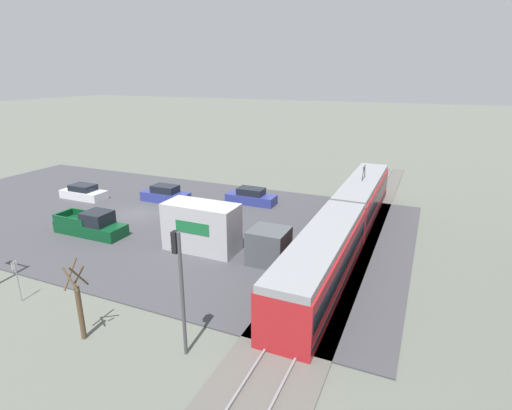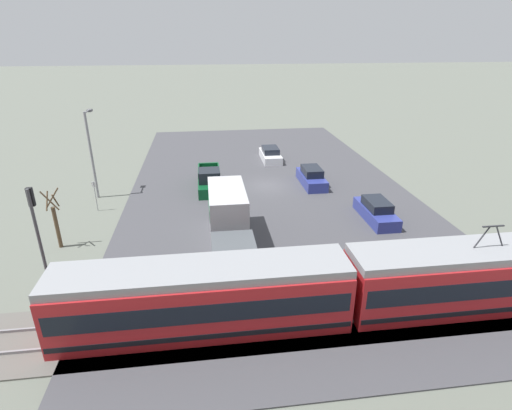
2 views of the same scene
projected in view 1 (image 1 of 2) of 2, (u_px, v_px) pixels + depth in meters
ground_plane at (137, 215)px, 35.54m from camera, size 320.00×320.00×0.00m
road_surface at (137, 214)px, 35.53m from camera, size 23.99×46.20×0.08m
rail_bed at (341, 248)px, 28.54m from camera, size 55.62×4.40×0.22m
light_rail_tram at (346, 223)px, 28.88m from camera, size 27.06×2.81×4.36m
box_truck at (217, 231)px, 27.39m from camera, size 2.39×8.90×3.39m
pickup_truck at (92, 225)px, 30.79m from camera, size 1.98×5.83×1.92m
sedan_car_0 at (251, 197)px, 38.18m from camera, size 1.75×4.79×1.52m
sedan_car_1 at (165, 195)px, 38.75m from camera, size 1.80×4.76×1.61m
sedan_car_2 at (84, 193)px, 39.76m from camera, size 1.89×4.64×1.41m
traffic_light_pole at (180, 278)px, 16.74m from camera, size 0.28×0.47×5.87m
street_tree at (79, 305)px, 18.37m from camera, size 0.96×0.80×4.00m
no_parking_sign at (17, 277)px, 21.56m from camera, size 0.32×0.08×2.41m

